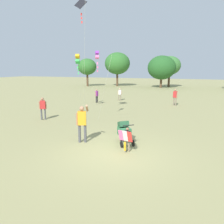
{
  "coord_description": "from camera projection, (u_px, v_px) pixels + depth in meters",
  "views": [
    {
      "loc": [
        2.71,
        -7.39,
        3.27
      ],
      "look_at": [
        -0.67,
        1.53,
        1.3
      ],
      "focal_mm": 34.4,
      "sensor_mm": 36.0,
      "label": 1
    }
  ],
  "objects": [
    {
      "name": "kite_orange_delta",
      "position": [
        97.0,
        56.0,
        12.75
      ],
      "size": [
        1.91,
        2.31,
        4.26
      ],
      "color": "purple",
      "rests_on": "ground"
    },
    {
      "name": "kite_green_novelty",
      "position": [
        78.0,
        59.0,
        16.04
      ],
      "size": [
        2.57,
        3.74,
        4.29
      ],
      "color": "#F4A319",
      "rests_on": "ground"
    },
    {
      "name": "person_adult_flyer",
      "position": [
        82.0,
        121.0,
        9.42
      ],
      "size": [
        0.53,
        0.62,
        1.72
      ],
      "color": "#4C4C51",
      "rests_on": "ground"
    },
    {
      "name": "person_red_shirt",
      "position": [
        175.0,
        96.0,
        18.68
      ],
      "size": [
        0.4,
        0.34,
        1.47
      ],
      "color": "#7F705B",
      "rests_on": "ground"
    },
    {
      "name": "person_sitting_far",
      "position": [
        120.0,
        93.0,
        21.72
      ],
      "size": [
        0.39,
        0.24,
        1.24
      ],
      "color": "#7F705B",
      "rests_on": "ground"
    },
    {
      "name": "person_couple_left",
      "position": [
        43.0,
        107.0,
        13.6
      ],
      "size": [
        0.39,
        0.34,
        1.45
      ],
      "color": "#4C4C51",
      "rests_on": "ground"
    },
    {
      "name": "person_kid_running",
      "position": [
        97.0,
        95.0,
        20.36
      ],
      "size": [
        0.21,
        0.41,
        1.29
      ],
      "color": "#232328",
      "rests_on": "ground"
    },
    {
      "name": "child_with_butterfly_kite",
      "position": [
        127.0,
        137.0,
        8.42
      ],
      "size": [
        0.59,
        0.39,
        0.98
      ],
      "color": "#7F705B",
      "rests_on": "ground"
    },
    {
      "name": "cooler_box",
      "position": [
        122.0,
        130.0,
        10.83
      ],
      "size": [
        0.45,
        0.33,
        0.35
      ],
      "color": "#288466",
      "rests_on": "ground"
    },
    {
      "name": "ground_plane",
      "position": [
        114.0,
        153.0,
        8.37
      ],
      "size": [
        120.0,
        120.0,
        0.0
      ],
      "primitive_type": "plane",
      "color": "#938E5B"
    },
    {
      "name": "stroller",
      "position": [
        124.0,
        130.0,
        9.3
      ],
      "size": [
        0.91,
        1.04,
        1.03
      ],
      "color": "black",
      "rests_on": "ground"
    },
    {
      "name": "kite_adult_black",
      "position": [
        81.0,
        9.0,
        12.36
      ],
      "size": [
        2.74,
        4.01,
        7.31
      ],
      "color": "black",
      "rests_on": "ground"
    },
    {
      "name": "treeline_distant",
      "position": [
        219.0,
        64.0,
        32.72
      ],
      "size": [
        39.38,
        7.3,
        6.72
      ],
      "color": "brown",
      "rests_on": "ground"
    }
  ]
}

